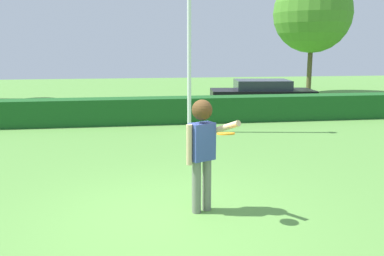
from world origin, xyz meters
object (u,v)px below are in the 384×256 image
frisbee (226,134)px  parked_car_black (262,93)px  lamppost (189,17)px  oak_tree (312,14)px  person (202,143)px

frisbee → parked_car_black: frisbee is taller
lamppost → parked_car_black: size_ratio=1.42×
oak_tree → frisbee: bearing=-117.9°
person → oak_tree: 18.80m
parked_car_black → oak_tree: (4.67, 5.77, 3.72)m
person → frisbee: person is taller
person → oak_tree: oak_tree is taller
lamppost → oak_tree: bearing=49.9°
lamppost → parked_car_black: 6.15m
person → parked_car_black: (4.38, 10.38, -0.43)m
parked_car_black → oak_tree: oak_tree is taller
frisbee → parked_car_black: 11.60m
person → parked_car_black: 11.27m
person → frisbee: size_ratio=6.76×
frisbee → person: bearing=120.5°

